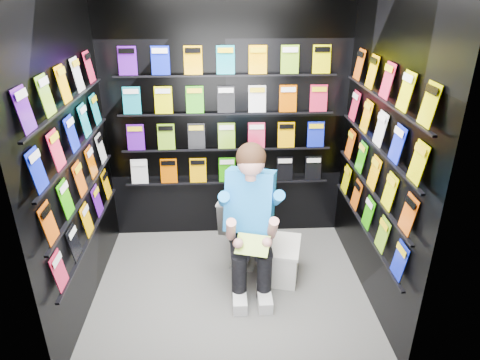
{
  "coord_description": "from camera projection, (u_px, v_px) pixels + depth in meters",
  "views": [
    {
      "loc": [
        -0.07,
        -3.09,
        2.51
      ],
      "look_at": [
        0.09,
        0.15,
        1.01
      ],
      "focal_mm": 32.0,
      "sensor_mm": 36.0,
      "label": 1
    }
  ],
  "objects": [
    {
      "name": "floor",
      "position": [
        231.0,
        289.0,
        3.86
      ],
      "size": [
        2.4,
        2.4,
        0.0
      ],
      "primitive_type": "plane",
      "color": "#585856",
      "rests_on": "ground"
    },
    {
      "name": "wall_back",
      "position": [
        226.0,
        118.0,
        4.22
      ],
      "size": [
        2.4,
        0.04,
        2.6
      ],
      "primitive_type": "cube",
      "color": "black",
      "rests_on": "floor"
    },
    {
      "name": "wall_front",
      "position": [
        234.0,
        219.0,
        2.41
      ],
      "size": [
        2.4,
        0.04,
        2.6
      ],
      "primitive_type": "cube",
      "color": "black",
      "rests_on": "floor"
    },
    {
      "name": "wall_left",
      "position": [
        72.0,
        157.0,
        3.26
      ],
      "size": [
        0.04,
        2.0,
        2.6
      ],
      "primitive_type": "cube",
      "color": "black",
      "rests_on": "floor"
    },
    {
      "name": "wall_right",
      "position": [
        381.0,
        152.0,
        3.37
      ],
      "size": [
        0.04,
        2.0,
        2.6
      ],
      "primitive_type": "cube",
      "color": "black",
      "rests_on": "floor"
    },
    {
      "name": "comics_back",
      "position": [
        226.0,
        118.0,
        4.19
      ],
      "size": [
        2.1,
        0.06,
        1.37
      ],
      "primitive_type": null,
      "color": "#CC500C",
      "rests_on": "wall_back"
    },
    {
      "name": "comics_left",
      "position": [
        76.0,
        157.0,
        3.26
      ],
      "size": [
        0.06,
        1.7,
        1.37
      ],
      "primitive_type": null,
      "color": "#CC500C",
      "rests_on": "wall_left"
    },
    {
      "name": "comics_right",
      "position": [
        377.0,
        151.0,
        3.36
      ],
      "size": [
        0.06,
        1.7,
        1.37
      ],
      "primitive_type": null,
      "color": "#CC500C",
      "rests_on": "wall_right"
    },
    {
      "name": "toilet",
      "position": [
        247.0,
        222.0,
        4.21
      ],
      "size": [
        0.61,
        0.84,
        0.73
      ],
      "primitive_type": "imported",
      "rotation": [
        0.0,
        0.0,
        2.86
      ],
      "color": "white",
      "rests_on": "floor"
    },
    {
      "name": "longbox",
      "position": [
        285.0,
        262.0,
        3.97
      ],
      "size": [
        0.32,
        0.46,
        0.31
      ],
      "primitive_type": "cube",
      "rotation": [
        0.0,
        0.0,
        -0.24
      ],
      "color": "white",
      "rests_on": "floor"
    },
    {
      "name": "longbox_lid",
      "position": [
        286.0,
        246.0,
        3.89
      ],
      "size": [
        0.35,
        0.49,
        0.03
      ],
      "primitive_type": "cube",
      "rotation": [
        0.0,
        0.0,
        -0.24
      ],
      "color": "white",
      "rests_on": "longbox"
    },
    {
      "name": "reader",
      "position": [
        250.0,
        202.0,
        3.69
      ],
      "size": [
        0.76,
        0.93,
        1.49
      ],
      "primitive_type": null,
      "rotation": [
        0.0,
        0.0,
        -0.28
      ],
      "color": "blue",
      "rests_on": "toilet"
    },
    {
      "name": "held_comic",
      "position": [
        253.0,
        245.0,
        3.46
      ],
      "size": [
        0.3,
        0.23,
        0.11
      ],
      "primitive_type": "cube",
      "rotation": [
        -0.96,
        0.0,
        -0.28
      ],
      "color": "green",
      "rests_on": "reader"
    }
  ]
}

